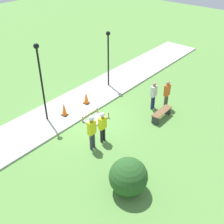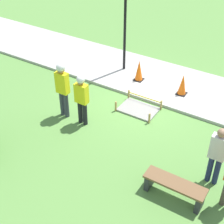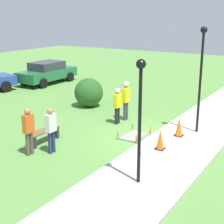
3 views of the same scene
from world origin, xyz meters
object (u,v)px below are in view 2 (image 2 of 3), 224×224
at_px(traffic_cone_far_patch, 139,71).
at_px(worker_assistant, 82,96).
at_px(traffic_cone_near_patch, 183,85).
at_px(bystander_in_gray_shirt, 217,153).
at_px(worker_supervisor, 62,85).
at_px(park_bench, 175,187).

xyz_separation_m(traffic_cone_far_patch, worker_assistant, (0.28, 3.12, 0.51)).
bearing_deg(traffic_cone_far_patch, traffic_cone_near_patch, 178.20).
bearing_deg(traffic_cone_near_patch, bystander_in_gray_shirt, 123.64).
relative_size(worker_supervisor, worker_assistant, 1.11).
distance_m(park_bench, worker_assistant, 3.86).
relative_size(traffic_cone_far_patch, worker_supervisor, 0.42).
xyz_separation_m(traffic_cone_near_patch, bystander_in_gray_shirt, (-2.21, 3.32, 0.49)).
distance_m(park_bench, worker_supervisor, 4.58).
xyz_separation_m(worker_supervisor, worker_assistant, (-0.73, 0.02, -0.14)).
bearing_deg(bystander_in_gray_shirt, traffic_cone_near_patch, -56.36).
bearing_deg(bystander_in_gray_shirt, traffic_cone_far_patch, -40.60).
distance_m(worker_supervisor, worker_assistant, 0.75).
bearing_deg(worker_assistant, traffic_cone_near_patch, -123.13).
bearing_deg(park_bench, worker_supervisor, -16.15).
height_order(worker_supervisor, worker_assistant, worker_supervisor).
distance_m(traffic_cone_near_patch, traffic_cone_far_patch, 1.73).
height_order(traffic_cone_far_patch, bystander_in_gray_shirt, bystander_in_gray_shirt).
bearing_deg(park_bench, traffic_cone_near_patch, -69.59).
distance_m(traffic_cone_near_patch, worker_supervisor, 4.15).
bearing_deg(park_bench, bystander_in_gray_shirt, -121.77).
bearing_deg(traffic_cone_far_patch, park_bench, 127.38).
bearing_deg(worker_assistant, traffic_cone_far_patch, -95.05).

